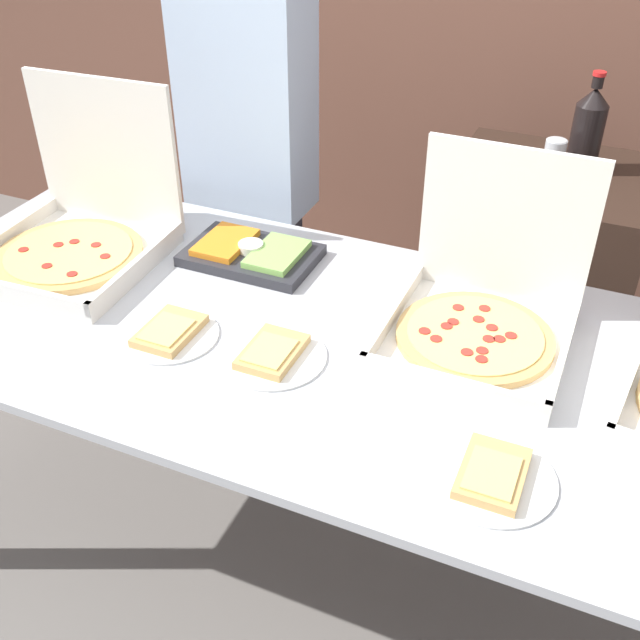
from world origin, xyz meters
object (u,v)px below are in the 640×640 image
at_px(paper_plate_front_center, 170,332).
at_px(person_guest_cap, 251,183).
at_px(pizza_box_near_right, 79,229).
at_px(paper_plate_front_left, 272,354).
at_px(veggie_tray, 251,253).
at_px(paper_plate_front_right, 492,475).
at_px(pizza_box_near_left, 482,309).
at_px(soda_can_colored, 482,169).
at_px(soda_bottle, 588,129).
at_px(soda_can_silver, 554,159).

xyz_separation_m(paper_plate_front_center, person_guest_cap, (-0.22, 0.83, -0.00)).
distance_m(pizza_box_near_right, paper_plate_front_left, 0.74).
relative_size(veggie_tray, person_guest_cap, 0.21).
height_order(paper_plate_front_left, paper_plate_front_right, same).
xyz_separation_m(pizza_box_near_left, paper_plate_front_right, (0.13, -0.45, -0.06)).
height_order(paper_plate_front_left, paper_plate_front_center, same).
distance_m(veggie_tray, soda_can_colored, 0.76).
distance_m(pizza_box_near_right, paper_plate_front_center, 0.51).
bearing_deg(paper_plate_front_right, soda_bottle, 91.48).
relative_size(paper_plate_front_left, soda_can_colored, 2.05).
relative_size(paper_plate_front_center, soda_can_colored, 1.90).
bearing_deg(veggie_tray, paper_plate_front_center, -91.66).
xyz_separation_m(paper_plate_front_left, soda_bottle, (0.52, 1.19, 0.21)).
xyz_separation_m(pizza_box_near_left, person_guest_cap, (-0.90, 0.53, -0.07)).
height_order(veggie_tray, soda_can_colored, soda_can_colored).
xyz_separation_m(soda_bottle, soda_can_colored, (-0.26, -0.26, -0.08)).
distance_m(veggie_tray, soda_can_silver, 1.00).
xyz_separation_m(paper_plate_front_left, soda_can_colored, (0.26, 0.92, 0.13)).
height_order(pizza_box_near_left, soda_can_silver, pizza_box_near_left).
relative_size(paper_plate_front_right, soda_can_silver, 2.00).
distance_m(paper_plate_front_center, soda_can_silver, 1.33).
height_order(pizza_box_near_left, person_guest_cap, person_guest_cap).
xyz_separation_m(paper_plate_front_center, soda_can_silver, (0.71, 1.12, 0.13)).
height_order(paper_plate_front_center, person_guest_cap, person_guest_cap).
distance_m(paper_plate_front_left, veggie_tray, 0.45).
distance_m(pizza_box_near_right, soda_can_colored, 1.20).
height_order(paper_plate_front_right, person_guest_cap, person_guest_cap).
distance_m(pizza_box_near_right, veggie_tray, 0.49).
distance_m(pizza_box_near_right, person_guest_cap, 0.64).
xyz_separation_m(pizza_box_near_right, veggie_tray, (0.46, 0.16, -0.06)).
xyz_separation_m(pizza_box_near_right, soda_can_colored, (0.96, 0.71, 0.06)).
relative_size(paper_plate_front_left, person_guest_cap, 0.15).
height_order(paper_plate_front_right, soda_bottle, soda_bottle).
bearing_deg(soda_can_colored, soda_bottle, 44.92).
distance_m(paper_plate_front_right, soda_can_colored, 1.14).
relative_size(soda_can_colored, person_guest_cap, 0.07).
xyz_separation_m(veggie_tray, person_guest_cap, (-0.23, 0.43, -0.01)).
bearing_deg(paper_plate_front_left, person_guest_cap, 120.80).
bearing_deg(person_guest_cap, pizza_box_near_right, 69.07).
relative_size(veggie_tray, soda_bottle, 1.15).
height_order(veggie_tray, soda_bottle, soda_bottle).
relative_size(paper_plate_front_center, soda_bottle, 0.75).
bearing_deg(soda_can_silver, soda_can_colored, -138.01).
relative_size(soda_can_silver, person_guest_cap, 0.07).
xyz_separation_m(paper_plate_front_center, soda_bottle, (0.78, 1.21, 0.21)).
height_order(paper_plate_front_right, soda_can_silver, soda_can_silver).
height_order(pizza_box_near_right, veggie_tray, pizza_box_near_right).
relative_size(paper_plate_front_right, soda_can_colored, 2.00).
xyz_separation_m(pizza_box_near_left, soda_can_colored, (-0.16, 0.65, 0.07)).
xyz_separation_m(pizza_box_near_left, paper_plate_front_left, (-0.42, -0.28, -0.06)).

